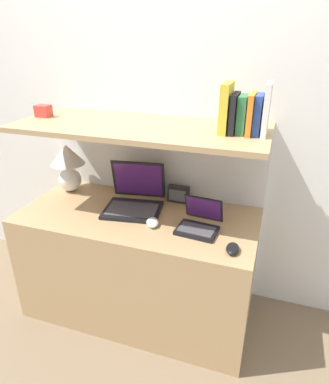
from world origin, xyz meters
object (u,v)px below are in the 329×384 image
object	(u,v)px
table_lamp	(68,164)
laptop_large	(135,200)
book_black	(234,113)
book_yellow	(226,108)
book_white	(267,110)
book_orange	(251,114)
book_blue	(258,115)
router_box	(178,194)
computer_mouse	(153,222)
second_mouse	(233,249)
laptop_small	(199,223)
shelf_gadget	(43,111)
book_green	(242,115)

from	to	relation	value
table_lamp	laptop_large	xyz separation A→B (m)	(0.51, -0.10, -0.14)
table_lamp	book_black	xyz separation A→B (m)	(1.06, -0.10, 0.42)
book_yellow	book_white	bearing A→B (deg)	0.00
laptop_large	book_orange	world-z (taller)	book_orange
book_blue	table_lamp	bearing A→B (deg)	175.07
table_lamp	router_box	bearing A→B (deg)	5.46
laptop_large	router_box	xyz separation A→B (m)	(0.23, 0.17, -0.00)
book_white	book_blue	xyz separation A→B (m)	(-0.04, 0.00, -0.03)
computer_mouse	book_white	xyz separation A→B (m)	(0.52, 0.16, 0.62)
computer_mouse	book_blue	distance (m)	0.78
book_orange	book_yellow	world-z (taller)	book_yellow
router_box	book_white	distance (m)	0.77
second_mouse	book_white	world-z (taller)	book_white
second_mouse	book_black	world-z (taller)	book_black
laptop_small	second_mouse	size ratio (longest dim) A/B	2.14
computer_mouse	router_box	xyz separation A→B (m)	(0.05, 0.33, 0.04)
book_blue	book_yellow	distance (m)	0.16
table_lamp	book_yellow	bearing A→B (deg)	-5.68
laptop_large	table_lamp	bearing A→B (deg)	169.21
table_lamp	book_yellow	size ratio (longest dim) A/B	1.33
table_lamp	book_orange	world-z (taller)	book_orange
router_box	book_orange	bearing A→B (deg)	-22.99
computer_mouse	book_yellow	distance (m)	0.72
second_mouse	router_box	bearing A→B (deg)	132.65
book_yellow	table_lamp	bearing A→B (deg)	174.32
table_lamp	router_box	distance (m)	0.75
laptop_small	book_yellow	distance (m)	0.61
book_white	computer_mouse	bearing A→B (deg)	-163.37
second_mouse	router_box	xyz separation A→B (m)	(-0.41, 0.44, 0.04)
table_lamp	second_mouse	xyz separation A→B (m)	(1.14, -0.37, -0.17)
laptop_small	computer_mouse	bearing A→B (deg)	-170.87
second_mouse	book_black	xyz separation A→B (m)	(-0.08, 0.27, 0.59)
laptop_small	book_black	xyz separation A→B (m)	(0.12, 0.12, 0.57)
book_yellow	shelf_gadget	xyz separation A→B (m)	(-1.07, 0.00, -0.09)
book_orange	book_black	world-z (taller)	book_orange
book_green	book_white	bearing A→B (deg)	0.00
second_mouse	router_box	distance (m)	0.60
book_blue	book_orange	size ratio (longest dim) A/B	0.98
laptop_large	shelf_gadget	xyz separation A→B (m)	(-0.56, -0.00, 0.49)
book_yellow	book_blue	bearing A→B (deg)	0.00
router_box	laptop_small	bearing A→B (deg)	-54.84
laptop_large	router_box	distance (m)	0.28
router_box	shelf_gadget	bearing A→B (deg)	-167.73
book_orange	second_mouse	bearing A→B (deg)	-89.55
book_green	book_black	xyz separation A→B (m)	(-0.04, 0.00, 0.00)
computer_mouse	book_blue	xyz separation A→B (m)	(0.49, 0.16, 0.59)
router_box	book_green	bearing A→B (deg)	-25.23
laptop_large	book_green	xyz separation A→B (m)	(0.59, -0.00, 0.55)
laptop_small	book_orange	world-z (taller)	book_orange
book_white	book_blue	world-z (taller)	book_white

